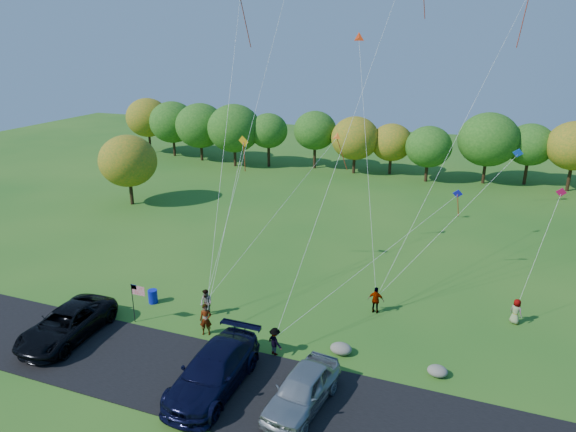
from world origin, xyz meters
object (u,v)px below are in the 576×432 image
(minivan_silver, at_px, (302,390))
(flyer_b, at_px, (206,303))
(flyer_c, at_px, (275,341))
(flyer_d, at_px, (376,300))
(flyer_e, at_px, (516,311))
(park_bench, at_px, (104,302))
(minivan_dark, at_px, (66,324))
(flyer_a, at_px, (206,320))
(trash_barrel, at_px, (153,296))
(minivan_navy, at_px, (213,371))

(minivan_silver, relative_size, flyer_b, 3.01)
(flyer_c, xyz_separation_m, flyer_d, (4.07, 6.18, 0.07))
(flyer_e, bearing_deg, minivan_silver, 88.07)
(minivan_silver, height_order, park_bench, minivan_silver)
(minivan_dark, bearing_deg, flyer_a, 21.50)
(flyer_e, height_order, trash_barrel, flyer_e)
(flyer_a, distance_m, trash_barrel, 5.35)
(minivan_dark, relative_size, flyer_c, 3.92)
(minivan_silver, bearing_deg, flyer_c, 136.31)
(flyer_b, height_order, flyer_e, flyer_b)
(flyer_b, bearing_deg, flyer_c, -2.84)
(minivan_silver, distance_m, flyer_c, 4.28)
(trash_barrel, bearing_deg, flyer_c, -14.74)
(flyer_b, relative_size, park_bench, 1.05)
(flyer_b, distance_m, trash_barrel, 3.96)
(minivan_navy, xyz_separation_m, flyer_d, (5.73, 9.81, -0.15))
(trash_barrel, bearing_deg, minivan_silver, -25.82)
(flyer_a, xyz_separation_m, park_bench, (-7.28, 0.31, -0.45))
(minivan_silver, xyz_separation_m, trash_barrel, (-11.95, 5.78, -0.49))
(minivan_navy, relative_size, minivan_silver, 1.27)
(minivan_dark, height_order, minivan_navy, minivan_navy)
(minivan_dark, xyz_separation_m, trash_barrel, (2.02, 5.12, -0.47))
(minivan_navy, xyz_separation_m, flyer_c, (1.65, 3.63, -0.22))
(minivan_dark, distance_m, minivan_navy, 9.69)
(minivan_silver, relative_size, flyer_a, 2.73)
(minivan_dark, bearing_deg, flyer_d, 27.39)
(flyer_b, relative_size, trash_barrel, 1.94)
(minivan_dark, relative_size, flyer_d, 3.60)
(flyer_b, xyz_separation_m, park_bench, (-6.28, -1.51, -0.37))
(park_bench, bearing_deg, minivan_silver, -19.94)
(trash_barrel, bearing_deg, flyer_a, -22.18)
(flyer_a, height_order, trash_barrel, flyer_a)
(minivan_navy, bearing_deg, park_bench, 156.51)
(minivan_dark, distance_m, minivan_silver, 13.99)
(flyer_b, xyz_separation_m, trash_barrel, (-3.94, 0.19, -0.41))
(flyer_d, bearing_deg, flyer_e, -167.34)
(minivan_navy, bearing_deg, flyer_a, 123.70)
(minivan_dark, distance_m, flyer_d, 17.74)
(park_bench, bearing_deg, flyer_b, 9.53)
(flyer_b, distance_m, park_bench, 6.47)
(flyer_a, xyz_separation_m, trash_barrel, (-4.93, 2.01, -0.49))
(minivan_silver, distance_m, flyer_d, 9.63)
(minivan_navy, bearing_deg, trash_barrel, 141.63)
(flyer_e, relative_size, park_bench, 0.96)
(minivan_dark, height_order, flyer_c, minivan_dark)
(flyer_b, bearing_deg, flyer_d, 42.70)
(minivan_silver, xyz_separation_m, park_bench, (-14.29, 4.07, -0.45))
(minivan_dark, relative_size, flyer_a, 3.26)
(flyer_a, distance_m, flyer_b, 2.08)
(flyer_a, distance_m, flyer_c, 4.36)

